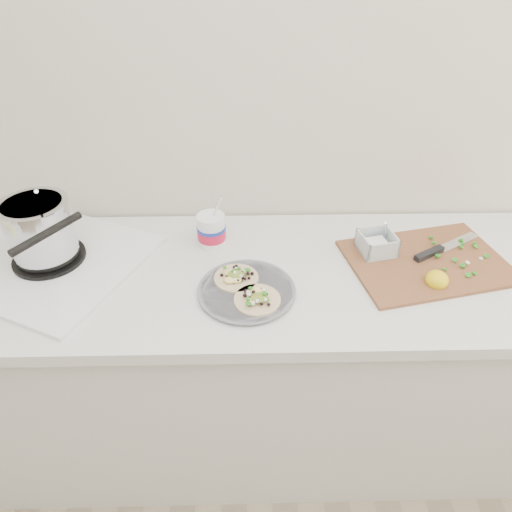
{
  "coord_description": "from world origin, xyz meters",
  "views": [
    {
      "loc": [
        -0.08,
        0.31,
        1.79
      ],
      "look_at": [
        -0.06,
        1.41,
        0.96
      ],
      "focal_mm": 32.0,
      "sensor_mm": 36.0,
      "label": 1
    }
  ],
  "objects_px": {
    "stove": "(44,240)",
    "cutboard": "(423,257)",
    "taco_plate": "(246,288)",
    "tub": "(212,228)"
  },
  "relations": [
    {
      "from": "stove",
      "to": "cutboard",
      "type": "xyz_separation_m",
      "value": [
        1.19,
        -0.02,
        -0.07
      ]
    },
    {
      "from": "stove",
      "to": "taco_plate",
      "type": "bearing_deg",
      "value": 10.57
    },
    {
      "from": "taco_plate",
      "to": "cutboard",
      "type": "height_order",
      "value": "cutboard"
    },
    {
      "from": "tub",
      "to": "taco_plate",
      "type": "bearing_deg",
      "value": -65.89
    },
    {
      "from": "stove",
      "to": "taco_plate",
      "type": "xyz_separation_m",
      "value": [
        0.62,
        -0.16,
        -0.07
      ]
    },
    {
      "from": "tub",
      "to": "cutboard",
      "type": "height_order",
      "value": "tub"
    },
    {
      "from": "taco_plate",
      "to": "tub",
      "type": "bearing_deg",
      "value": 114.11
    },
    {
      "from": "cutboard",
      "to": "taco_plate",
      "type": "bearing_deg",
      "value": -178.22
    },
    {
      "from": "cutboard",
      "to": "stove",
      "type": "bearing_deg",
      "value": 166.94
    },
    {
      "from": "taco_plate",
      "to": "cutboard",
      "type": "bearing_deg",
      "value": 13.92
    }
  ]
}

